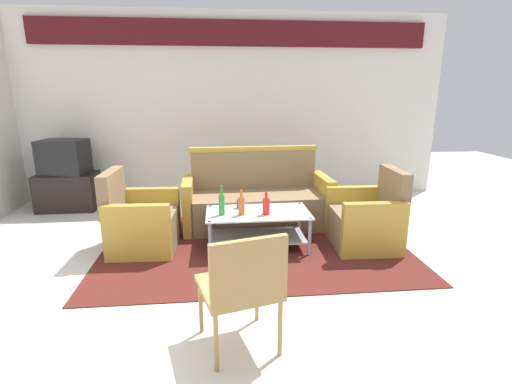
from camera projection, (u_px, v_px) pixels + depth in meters
name	position (u px, v px, depth m)	size (l,w,h in m)	color
ground_plane	(254.00, 287.00, 3.34)	(14.00, 14.00, 0.00)	silver
wall_back	(235.00, 103.00, 5.90)	(6.52, 0.19, 2.80)	silver
rug	(255.00, 246.00, 4.21)	(3.26, 2.17, 0.01)	#511E19
couch	(256.00, 201.00, 4.80)	(1.82, 0.79, 0.96)	#7F6647
armchair_left	(141.00, 223.00, 4.10)	(0.73, 0.79, 0.85)	#7F6647
armchair_right	(366.00, 221.00, 4.18)	(0.72, 0.78, 0.85)	#7F6647
coffee_table	(258.00, 224.00, 4.12)	(1.10, 0.60, 0.40)	silver
bottle_orange	(241.00, 205.00, 3.96)	(0.06, 0.06, 0.27)	#D85919
bottle_red	(266.00, 206.00, 3.98)	(0.08, 0.08, 0.24)	red
bottle_green	(222.00, 204.00, 3.96)	(0.06, 0.06, 0.32)	#2D8C38
cup	(240.00, 203.00, 4.21)	(0.08, 0.08, 0.10)	#2659A5
tv_stand	(68.00, 191.00, 5.49)	(0.80, 0.50, 0.52)	black
television	(64.00, 157.00, 5.36)	(0.65, 0.52, 0.48)	black
wicker_chair	(243.00, 283.00, 2.40)	(0.59, 0.59, 0.84)	#AD844C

